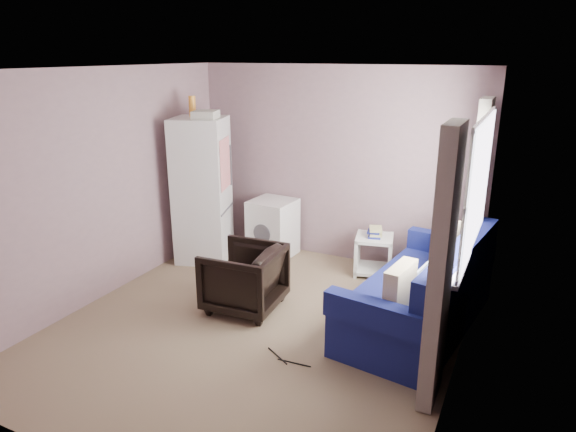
% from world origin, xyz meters
% --- Properties ---
extents(room, '(3.84, 4.24, 2.54)m').
position_xyz_m(room, '(0.02, 0.01, 1.25)').
color(room, '#867157').
rests_on(room, ground).
extents(armchair, '(0.75, 0.79, 0.77)m').
position_xyz_m(armchair, '(-0.32, 0.28, 0.38)').
color(armchair, black).
rests_on(armchair, ground).
extents(fridge, '(0.81, 0.81, 2.12)m').
position_xyz_m(fridge, '(-1.51, 1.28, 0.95)').
color(fridge, silver).
rests_on(fridge, ground).
extents(washing_machine, '(0.58, 0.58, 0.77)m').
position_xyz_m(washing_machine, '(-0.74, 1.77, 0.40)').
color(washing_machine, silver).
rests_on(washing_machine, ground).
extents(side_table, '(0.53, 0.53, 0.60)m').
position_xyz_m(side_table, '(0.67, 1.76, 0.28)').
color(side_table, silver).
rests_on(side_table, ground).
extents(sofa, '(1.24, 2.22, 0.94)m').
position_xyz_m(sofa, '(1.49, 0.70, 0.34)').
color(sofa, navy).
rests_on(sofa, ground).
extents(window_dressing, '(0.17, 2.62, 2.18)m').
position_xyz_m(window_dressing, '(1.78, 0.70, 1.11)').
color(window_dressing, white).
rests_on(window_dressing, ground).
extents(floor_cables, '(0.48, 0.17, 0.01)m').
position_xyz_m(floor_cables, '(0.52, -0.42, 0.01)').
color(floor_cables, black).
rests_on(floor_cables, ground).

